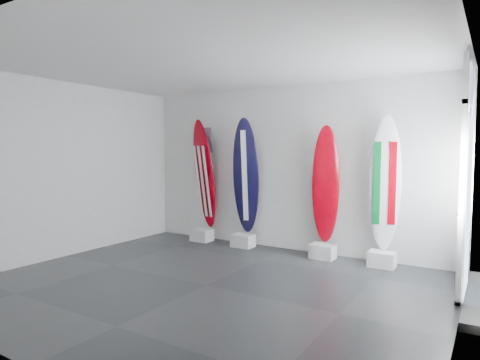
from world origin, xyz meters
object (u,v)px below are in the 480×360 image
Objects in this scene: surfboard_usa at (204,175)px; surfboard_swiss at (326,185)px; surfboard_navy at (246,176)px; surfboard_italy at (385,184)px.

surfboard_swiss is (2.56, 0.00, -0.10)m from surfboard_usa.
surfboard_usa is 1.01× the size of surfboard_navy.
surfboard_navy is 2.56m from surfboard_italy.
surfboard_italy is (2.56, 0.00, -0.03)m from surfboard_navy.
surfboard_italy is at bearing 7.99° from surfboard_usa.
surfboard_navy is at bearing 7.99° from surfboard_usa.
surfboard_usa is 3.54m from surfboard_italy.
surfboard_usa reaches higher than surfboard_italy.
surfboard_navy is (0.98, 0.00, -0.00)m from surfboard_usa.
surfboard_usa is 1.04× the size of surfboard_italy.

